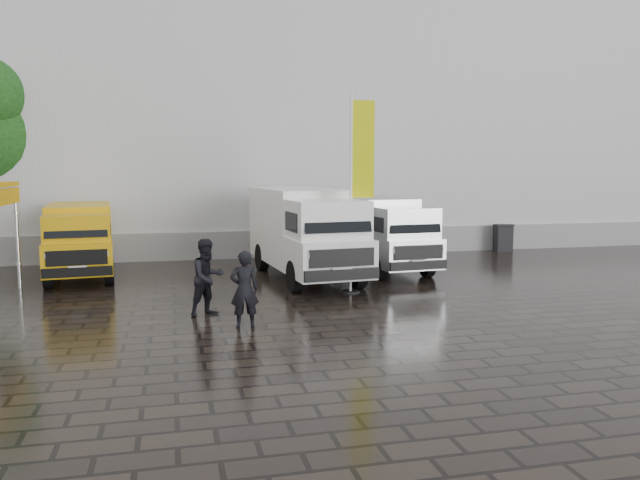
# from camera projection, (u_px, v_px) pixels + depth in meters

# --- Properties ---
(ground) EXTENTS (120.00, 120.00, 0.00)m
(ground) POSITION_uv_depth(u_px,v_px,m) (365.00, 299.00, 15.73)
(ground) COLOR black
(ground) RESTS_ON ground
(exhibition_hall) EXTENTS (44.00, 16.00, 12.00)m
(exhibition_hall) POSITION_uv_depth(u_px,v_px,m) (307.00, 113.00, 30.96)
(exhibition_hall) COLOR silver
(exhibition_hall) RESTS_ON ground
(hall_plinth) EXTENTS (44.00, 0.15, 1.00)m
(hall_plinth) POSITION_uv_depth(u_px,v_px,m) (352.00, 241.00, 23.82)
(hall_plinth) COLOR gray
(hall_plinth) RESTS_ON ground
(van_yellow) EXTENTS (2.29, 4.89, 2.18)m
(van_yellow) POSITION_uv_depth(u_px,v_px,m) (80.00, 242.00, 18.78)
(van_yellow) COLOR #D69F0B
(van_yellow) RESTS_ON ground
(van_white) EXTENTS (2.60, 6.31, 2.67)m
(van_white) POSITION_uv_depth(u_px,v_px,m) (305.00, 234.00, 18.62)
(van_white) COLOR white
(van_white) RESTS_ON ground
(van_silver) EXTENTS (2.17, 5.49, 2.33)m
(van_silver) POSITION_uv_depth(u_px,v_px,m) (381.00, 234.00, 20.25)
(van_silver) COLOR #A8ABAD
(van_silver) RESTS_ON ground
(flagpole) EXTENTS (0.88, 0.50, 5.26)m
(flagpole) POSITION_uv_depth(u_px,v_px,m) (358.00, 181.00, 16.33)
(flagpole) COLOR black
(flagpole) RESTS_ON ground
(wheelie_bin) EXTENTS (0.76, 0.76, 1.09)m
(wheelie_bin) POSITION_uv_depth(u_px,v_px,m) (503.00, 238.00, 24.71)
(wheelie_bin) COLOR black
(wheelie_bin) RESTS_ON ground
(person_front) EXTENTS (0.60, 0.40, 1.62)m
(person_front) POSITION_uv_depth(u_px,v_px,m) (244.00, 289.00, 12.86)
(person_front) COLOR black
(person_front) RESTS_ON ground
(person_tent) EXTENTS (1.06, 1.00, 1.73)m
(person_tent) POSITION_uv_depth(u_px,v_px,m) (208.00, 277.00, 13.96)
(person_tent) COLOR black
(person_tent) RESTS_ON ground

